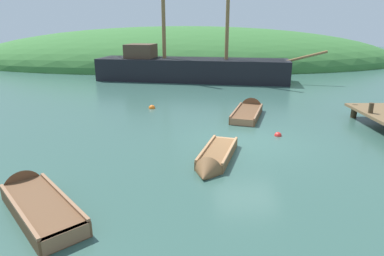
{
  "coord_description": "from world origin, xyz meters",
  "views": [
    {
      "loc": [
        -2.27,
        -11.99,
        4.32
      ],
      "look_at": [
        -2.17,
        1.41,
        0.13
      ],
      "focal_mm": 30.74,
      "sensor_mm": 36.0,
      "label": 1
    }
  ],
  "objects_px": {
    "rowboat_center": "(35,202)",
    "rowboat_near_dock": "(249,112)",
    "rowboat_portside": "(214,160)",
    "buoy_red": "(278,136)",
    "buoy_orange": "(152,108)",
    "sailing_ship": "(190,73)"
  },
  "relations": [
    {
      "from": "rowboat_center",
      "to": "rowboat_near_dock",
      "type": "relative_size",
      "value": 0.88
    },
    {
      "from": "rowboat_portside",
      "to": "buoy_red",
      "type": "distance_m",
      "value": 3.93
    },
    {
      "from": "rowboat_portside",
      "to": "buoy_orange",
      "type": "distance_m",
      "value": 7.99
    },
    {
      "from": "rowboat_portside",
      "to": "buoy_red",
      "type": "relative_size",
      "value": 11.3
    },
    {
      "from": "sailing_ship",
      "to": "rowboat_center",
      "type": "relative_size",
      "value": 5.06
    },
    {
      "from": "rowboat_portside",
      "to": "rowboat_near_dock",
      "type": "bearing_deg",
      "value": 177.91
    },
    {
      "from": "rowboat_center",
      "to": "buoy_orange",
      "type": "distance_m",
      "value": 10.34
    },
    {
      "from": "buoy_red",
      "to": "rowboat_portside",
      "type": "bearing_deg",
      "value": -135.61
    },
    {
      "from": "sailing_ship",
      "to": "rowboat_portside",
      "type": "height_order",
      "value": "sailing_ship"
    },
    {
      "from": "sailing_ship",
      "to": "rowboat_center",
      "type": "height_order",
      "value": "sailing_ship"
    },
    {
      "from": "rowboat_center",
      "to": "rowboat_portside",
      "type": "distance_m",
      "value": 5.4
    },
    {
      "from": "sailing_ship",
      "to": "rowboat_center",
      "type": "xyz_separation_m",
      "value": [
        -3.9,
        -19.69,
        -0.51
      ]
    },
    {
      "from": "buoy_red",
      "to": "sailing_ship",
      "type": "bearing_deg",
      "value": 104.11
    },
    {
      "from": "rowboat_portside",
      "to": "buoy_orange",
      "type": "xyz_separation_m",
      "value": [
        -2.87,
        7.46,
        -0.09
      ]
    },
    {
      "from": "rowboat_center",
      "to": "rowboat_portside",
      "type": "height_order",
      "value": "rowboat_center"
    },
    {
      "from": "rowboat_center",
      "to": "buoy_red",
      "type": "bearing_deg",
      "value": -94.64
    },
    {
      "from": "sailing_ship",
      "to": "buoy_red",
      "type": "xyz_separation_m",
      "value": [
        3.58,
        -14.22,
        -0.64
      ]
    },
    {
      "from": "rowboat_portside",
      "to": "rowboat_center",
      "type": "bearing_deg",
      "value": -42.42
    },
    {
      "from": "rowboat_near_dock",
      "to": "buoy_red",
      "type": "relative_size",
      "value": 13.46
    },
    {
      "from": "rowboat_near_dock",
      "to": "buoy_orange",
      "type": "bearing_deg",
      "value": 94.71
    },
    {
      "from": "buoy_red",
      "to": "buoy_orange",
      "type": "distance_m",
      "value": 7.38
    },
    {
      "from": "buoy_orange",
      "to": "buoy_red",
      "type": "bearing_deg",
      "value": -39.68
    }
  ]
}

